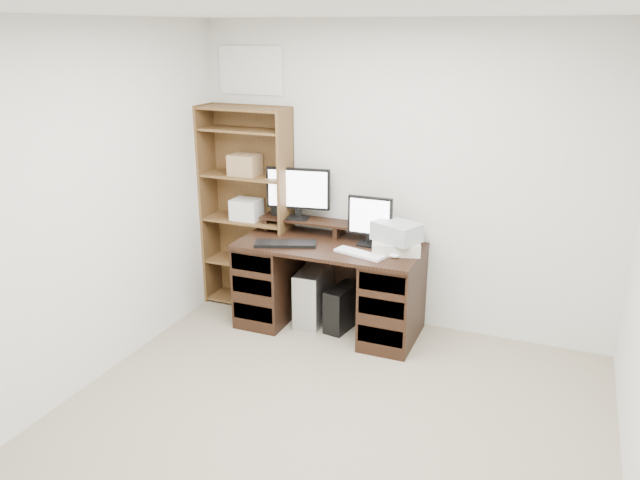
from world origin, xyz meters
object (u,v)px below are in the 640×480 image
Objects in this scene: printer at (396,246)px; bookshelf at (248,207)px; monitor_small at (370,219)px; desk at (330,285)px; tower_black at (342,308)px; monitor_wide at (298,190)px; tower_silver at (314,295)px.

bookshelf is at bearing 155.92° from printer.
desk is at bearing -160.73° from monitor_small.
printer is 0.21× the size of bookshelf.
printer is at bearing -19.20° from monitor_small.
tower_black is at bearing 162.92° from printer.
desk is at bearing 165.74° from printer.
desk is 2.73× the size of monitor_wide.
monitor_wide is (-0.37, 0.21, 0.73)m from desk.
tower_silver is 0.98m from bookshelf.
monitor_wide is at bearing 151.12° from desk.
bookshelf is (-1.17, 0.11, -0.05)m from monitor_small.
monitor_wide is 1.39× the size of tower_black.
monitor_wide is 0.91m from tower_silver.
tower_silver is at bearing 159.11° from desk.
desk is 0.24m from tower_silver.
monitor_wide reaches higher than desk.
tower_silver is (-0.72, 0.05, -0.56)m from printer.
bookshelf reaches higher than tower_silver.
bookshelf reaches higher than monitor_small.
printer is 0.94× the size of tower_black.
monitor_wide is 1.15× the size of tower_silver.
tower_silver is (-0.47, -0.04, -0.73)m from monitor_small.
monitor_wide is 0.31× the size of bookshelf.
tower_silver is at bearing 160.09° from printer.
monitor_wide is at bearing 152.33° from printer.
printer reaches higher than tower_silver.
tower_black is (0.48, -0.18, -0.93)m from monitor_wide.
bookshelf reaches higher than desk.
desk is at bearing -23.41° from tower_silver.
tower_silver is at bearing -43.91° from monitor_wide.
monitor_small is at bearing -17.45° from monitor_wide.
tower_black is at bearing -29.68° from monitor_wide.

